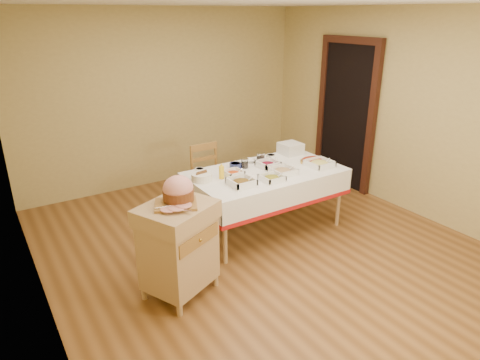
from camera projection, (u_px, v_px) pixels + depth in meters
The scene contains 23 objects.
room_shell at pixel (261, 136), 4.47m from camera, with size 5.00×5.00×5.00m.
doorway at pixel (346, 113), 6.35m from camera, with size 0.09×1.10×2.20m.
dining_table at pixel (266, 184), 5.11m from camera, with size 1.82×1.02×0.76m.
butcher_cart at pixel (178, 244), 3.93m from camera, with size 0.81×0.76×0.92m.
dining_chair at pixel (209, 179), 5.57m from camera, with size 0.42×0.40×0.93m.
ham_on_board at pixel (178, 192), 3.79m from camera, with size 0.39×0.37×0.26m.
serving_dish_a at pixel (241, 182), 4.63m from camera, with size 0.27×0.26×0.12m.
serving_dish_b at pixel (272, 178), 4.76m from camera, with size 0.23×0.23×0.09m.
serving_dish_c at pixel (283, 171), 4.95m from camera, with size 0.26×0.26×0.11m.
serving_dish_d at pixel (319, 163), 5.20m from camera, with size 0.29×0.29×0.11m.
serving_dish_e at pixel (234, 173), 4.90m from camera, with size 0.21×0.20×0.10m.
serving_dish_f at pixel (268, 164), 5.17m from camera, with size 0.25×0.24×0.11m.
small_bowl_left at pixel (200, 170), 4.99m from camera, with size 0.11×0.11×0.05m.
small_bowl_mid at pixel (235, 165), 5.14m from camera, with size 0.14×0.14×0.06m.
small_bowl_right at pixel (271, 157), 5.44m from camera, with size 0.12×0.12×0.06m.
bowl_white_imported at pixel (250, 161), 5.35m from camera, with size 0.15×0.15×0.04m, color white.
bowl_small_imported at pixel (285, 152), 5.66m from camera, with size 0.14×0.14×0.04m, color white.
preserve_jar_left at pixel (245, 164), 5.14m from camera, with size 0.09×0.09×0.12m.
preserve_jar_right at pixel (261, 159), 5.29m from camera, with size 0.11×0.11×0.13m.
mustard_bottle at pixel (221, 172), 4.80m from camera, with size 0.06×0.06×0.18m.
bread_basket at pixel (202, 177), 4.75m from camera, with size 0.23×0.23×0.10m.
plate_stack at pixel (290, 148), 5.65m from camera, with size 0.27×0.27×0.15m.
brass_platter at pixel (312, 160), 5.36m from camera, with size 0.33×0.24×0.04m.
Camera 1 is at (-2.52, -3.53, 2.51)m, focal length 32.00 mm.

